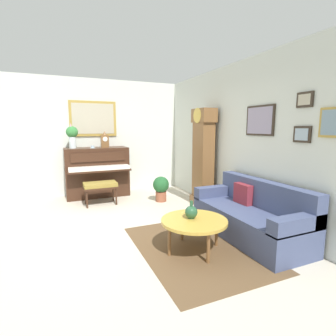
{
  "coord_description": "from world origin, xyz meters",
  "views": [
    {
      "loc": [
        4.03,
        -0.69,
        1.64
      ],
      "look_at": [
        -0.21,
        1.14,
        0.91
      ],
      "focal_mm": 27.68,
      "sensor_mm": 36.0,
      "label": 1
    }
  ],
  "objects_px": {
    "grandfather_clock": "(203,160)",
    "flower_vase": "(72,134)",
    "mantel_clock": "(105,140)",
    "potted_plant": "(161,187)",
    "coffee_table": "(194,222)",
    "piano": "(97,172)",
    "couch": "(251,216)",
    "piano_bench": "(100,186)",
    "teacup": "(93,147)",
    "green_jug": "(191,212)"
  },
  "relations": [
    {
      "from": "piano",
      "to": "piano_bench",
      "type": "relative_size",
      "value": 2.06
    },
    {
      "from": "mantel_clock",
      "to": "flower_vase",
      "type": "xyz_separation_m",
      "value": [
        -0.0,
        -0.72,
        0.14
      ]
    },
    {
      "from": "coffee_table",
      "to": "flower_vase",
      "type": "xyz_separation_m",
      "value": [
        -3.39,
        -1.28,
        1.08
      ]
    },
    {
      "from": "coffee_table",
      "to": "teacup",
      "type": "distance_m",
      "value": 3.47
    },
    {
      "from": "flower_vase",
      "to": "teacup",
      "type": "height_order",
      "value": "flower_vase"
    },
    {
      "from": "couch",
      "to": "coffee_table",
      "type": "height_order",
      "value": "couch"
    },
    {
      "from": "piano",
      "to": "teacup",
      "type": "bearing_deg",
      "value": -39.69
    },
    {
      "from": "couch",
      "to": "flower_vase",
      "type": "bearing_deg",
      "value": -145.12
    },
    {
      "from": "piano_bench",
      "to": "couch",
      "type": "xyz_separation_m",
      "value": [
        2.57,
        1.84,
        -0.09
      ]
    },
    {
      "from": "teacup",
      "to": "coffee_table",
      "type": "bearing_deg",
      "value": 14.65
    },
    {
      "from": "mantel_clock",
      "to": "flower_vase",
      "type": "bearing_deg",
      "value": -90.04
    },
    {
      "from": "couch",
      "to": "mantel_clock",
      "type": "height_order",
      "value": "mantel_clock"
    },
    {
      "from": "piano",
      "to": "potted_plant",
      "type": "distance_m",
      "value": 1.62
    },
    {
      "from": "flower_vase",
      "to": "green_jug",
      "type": "relative_size",
      "value": 2.42
    },
    {
      "from": "piano_bench",
      "to": "potted_plant",
      "type": "relative_size",
      "value": 1.25
    },
    {
      "from": "flower_vase",
      "to": "grandfather_clock",
      "type": "bearing_deg",
      "value": 56.73
    },
    {
      "from": "grandfather_clock",
      "to": "flower_vase",
      "type": "height_order",
      "value": "grandfather_clock"
    },
    {
      "from": "coffee_table",
      "to": "mantel_clock",
      "type": "bearing_deg",
      "value": -170.71
    },
    {
      "from": "coffee_table",
      "to": "potted_plant",
      "type": "height_order",
      "value": "potted_plant"
    },
    {
      "from": "potted_plant",
      "to": "piano",
      "type": "bearing_deg",
      "value": -129.75
    },
    {
      "from": "mantel_clock",
      "to": "piano",
      "type": "bearing_deg",
      "value": -90.46
    },
    {
      "from": "grandfather_clock",
      "to": "potted_plant",
      "type": "relative_size",
      "value": 3.62
    },
    {
      "from": "piano_bench",
      "to": "mantel_clock",
      "type": "bearing_deg",
      "value": 160.9
    },
    {
      "from": "flower_vase",
      "to": "potted_plant",
      "type": "distance_m",
      "value": 2.33
    },
    {
      "from": "teacup",
      "to": "couch",
      "type": "bearing_deg",
      "value": 30.56
    },
    {
      "from": "potted_plant",
      "to": "grandfather_clock",
      "type": "bearing_deg",
      "value": 50.27
    },
    {
      "from": "teacup",
      "to": "green_jug",
      "type": "xyz_separation_m",
      "value": [
        3.22,
        0.84,
        -0.67
      ]
    },
    {
      "from": "couch",
      "to": "flower_vase",
      "type": "height_order",
      "value": "flower_vase"
    },
    {
      "from": "flower_vase",
      "to": "green_jug",
      "type": "height_order",
      "value": "flower_vase"
    },
    {
      "from": "piano",
      "to": "green_jug",
      "type": "xyz_separation_m",
      "value": [
        3.33,
        0.74,
        -0.07
      ]
    },
    {
      "from": "piano_bench",
      "to": "green_jug",
      "type": "relative_size",
      "value": 2.92
    },
    {
      "from": "grandfather_clock",
      "to": "green_jug",
      "type": "distance_m",
      "value": 2.14
    },
    {
      "from": "mantel_clock",
      "to": "teacup",
      "type": "bearing_deg",
      "value": -68.94
    },
    {
      "from": "piano",
      "to": "couch",
      "type": "bearing_deg",
      "value": 28.37
    },
    {
      "from": "mantel_clock",
      "to": "potted_plant",
      "type": "distance_m",
      "value": 1.77
    },
    {
      "from": "grandfather_clock",
      "to": "potted_plant",
      "type": "bearing_deg",
      "value": -129.73
    },
    {
      "from": "piano_bench",
      "to": "flower_vase",
      "type": "xyz_separation_m",
      "value": [
        -0.74,
        -0.47,
        1.08
      ]
    },
    {
      "from": "grandfather_clock",
      "to": "couch",
      "type": "xyz_separation_m",
      "value": [
        1.69,
        -0.16,
        -0.65
      ]
    },
    {
      "from": "mantel_clock",
      "to": "teacup",
      "type": "distance_m",
      "value": 0.36
    },
    {
      "from": "grandfather_clock",
      "to": "mantel_clock",
      "type": "xyz_separation_m",
      "value": [
        -1.62,
        -1.74,
        0.38
      ]
    },
    {
      "from": "coffee_table",
      "to": "green_jug",
      "type": "xyz_separation_m",
      "value": [
        -0.06,
        -0.01,
        0.12
      ]
    },
    {
      "from": "teacup",
      "to": "potted_plant",
      "type": "relative_size",
      "value": 0.21
    },
    {
      "from": "potted_plant",
      "to": "couch",
      "type": "bearing_deg",
      "value": 13.67
    },
    {
      "from": "couch",
      "to": "green_jug",
      "type": "xyz_separation_m",
      "value": [
        0.03,
        -1.04,
        0.21
      ]
    },
    {
      "from": "coffee_table",
      "to": "mantel_clock",
      "type": "height_order",
      "value": "mantel_clock"
    },
    {
      "from": "grandfather_clock",
      "to": "mantel_clock",
      "type": "height_order",
      "value": "grandfather_clock"
    },
    {
      "from": "potted_plant",
      "to": "coffee_table",
      "type": "bearing_deg",
      "value": -11.26
    },
    {
      "from": "mantel_clock",
      "to": "teacup",
      "type": "height_order",
      "value": "mantel_clock"
    },
    {
      "from": "coffee_table",
      "to": "flower_vase",
      "type": "distance_m",
      "value": 3.78
    },
    {
      "from": "mantel_clock",
      "to": "couch",
      "type": "bearing_deg",
      "value": 25.58
    }
  ]
}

